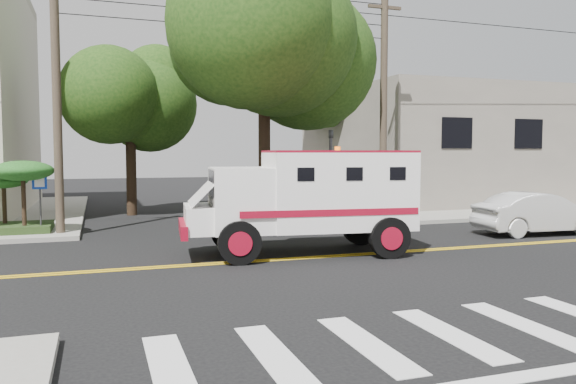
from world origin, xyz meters
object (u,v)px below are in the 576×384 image
object	(u,v)px
armored_truck	(309,195)
parked_sedan	(538,213)
pedestrian_a	(393,198)
pedestrian_b	(369,196)

from	to	relation	value
armored_truck	parked_sedan	world-z (taller)	armored_truck
parked_sedan	pedestrian_a	world-z (taller)	pedestrian_a
parked_sedan	pedestrian_b	size ratio (longest dim) A/B	2.77
pedestrian_a	pedestrian_b	size ratio (longest dim) A/B	1.10
pedestrian_b	armored_truck	bearing A→B (deg)	59.01
parked_sedan	pedestrian_a	bearing A→B (deg)	43.33
armored_truck	pedestrian_a	distance (m)	7.31
parked_sedan	pedestrian_a	size ratio (longest dim) A/B	2.51
parked_sedan	pedestrian_a	distance (m)	5.18
armored_truck	parked_sedan	xyz separation A→B (m)	(8.65, 0.91, -0.89)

